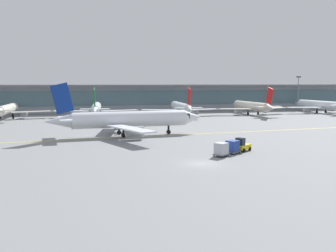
{
  "coord_description": "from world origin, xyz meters",
  "views": [
    {
      "loc": [
        -15.31,
        -45.82,
        10.41
      ],
      "look_at": [
        -0.44,
        16.83,
        3.0
      ],
      "focal_mm": 40.83,
      "sensor_mm": 36.0,
      "label": 1
    }
  ],
  "objects_px": {
    "gate_airplane_1": "(7,109)",
    "taxiing_regional_jet": "(128,120)",
    "baggage_tug": "(242,145)",
    "cargo_dolly_trailing": "(221,149)",
    "cargo_dolly_lead": "(232,147)",
    "gate_airplane_3": "(181,107)",
    "gate_airplane_5": "(319,105)",
    "gate_airplane_2": "(96,108)",
    "apron_light_mast_1": "(298,91)",
    "gate_airplane_4": "(251,106)"
  },
  "relations": [
    {
      "from": "gate_airplane_1",
      "to": "taxiing_regional_jet",
      "type": "height_order",
      "value": "taxiing_regional_jet"
    },
    {
      "from": "baggage_tug",
      "to": "cargo_dolly_trailing",
      "type": "relative_size",
      "value": 1.11
    },
    {
      "from": "cargo_dolly_trailing",
      "to": "cargo_dolly_lead",
      "type": "bearing_deg",
      "value": -0.0
    },
    {
      "from": "taxiing_regional_jet",
      "to": "cargo_dolly_lead",
      "type": "height_order",
      "value": "taxiing_regional_jet"
    },
    {
      "from": "gate_airplane_3",
      "to": "taxiing_regional_jet",
      "type": "distance_m",
      "value": 45.54
    },
    {
      "from": "gate_airplane_5",
      "to": "gate_airplane_1",
      "type": "bearing_deg",
      "value": 84.11
    },
    {
      "from": "gate_airplane_2",
      "to": "cargo_dolly_trailing",
      "type": "xyz_separation_m",
      "value": [
        14.18,
        -65.43,
        -1.63
      ]
    },
    {
      "from": "gate_airplane_5",
      "to": "cargo_dolly_lead",
      "type": "distance_m",
      "value": 86.35
    },
    {
      "from": "gate_airplane_1",
      "to": "apron_light_mast_1",
      "type": "xyz_separation_m",
      "value": [
        101.52,
        13.5,
        4.38
      ]
    },
    {
      "from": "gate_airplane_1",
      "to": "gate_airplane_5",
      "type": "height_order",
      "value": "gate_airplane_5"
    },
    {
      "from": "gate_airplane_2",
      "to": "baggage_tug",
      "type": "relative_size",
      "value": 9.22
    },
    {
      "from": "gate_airplane_4",
      "to": "gate_airplane_3",
      "type": "bearing_deg",
      "value": 86.28
    },
    {
      "from": "baggage_tug",
      "to": "gate_airplane_4",
      "type": "bearing_deg",
      "value": 29.06
    },
    {
      "from": "cargo_dolly_lead",
      "to": "gate_airplane_2",
      "type": "bearing_deg",
      "value": 70.31
    },
    {
      "from": "gate_airplane_1",
      "to": "gate_airplane_5",
      "type": "bearing_deg",
      "value": -88.93
    },
    {
      "from": "baggage_tug",
      "to": "cargo_dolly_lead",
      "type": "bearing_deg",
      "value": 180.0
    },
    {
      "from": "gate_airplane_3",
      "to": "cargo_dolly_trailing",
      "type": "xyz_separation_m",
      "value": [
        -11.63,
        -64.1,
        -1.63
      ]
    },
    {
      "from": "cargo_dolly_lead",
      "to": "baggage_tug",
      "type": "bearing_deg",
      "value": -0.0
    },
    {
      "from": "gate_airplane_2",
      "to": "gate_airplane_4",
      "type": "height_order",
      "value": "same"
    },
    {
      "from": "gate_airplane_1",
      "to": "apron_light_mast_1",
      "type": "bearing_deg",
      "value": -80.25
    },
    {
      "from": "cargo_dolly_lead",
      "to": "gate_airplane_4",
      "type": "bearing_deg",
      "value": 28.01
    },
    {
      "from": "gate_airplane_4",
      "to": "gate_airplane_5",
      "type": "bearing_deg",
      "value": -90.81
    },
    {
      "from": "gate_airplane_1",
      "to": "cargo_dolly_trailing",
      "type": "xyz_separation_m",
      "value": [
        39.2,
        -67.04,
        -1.57
      ]
    },
    {
      "from": "gate_airplane_3",
      "to": "gate_airplane_4",
      "type": "height_order",
      "value": "same"
    },
    {
      "from": "gate_airplane_1",
      "to": "baggage_tug",
      "type": "distance_m",
      "value": 77.5
    },
    {
      "from": "taxiing_regional_jet",
      "to": "baggage_tug",
      "type": "xyz_separation_m",
      "value": [
        14.53,
        -20.91,
        -2.22
      ]
    },
    {
      "from": "gate_airplane_3",
      "to": "gate_airplane_4",
      "type": "xyz_separation_m",
      "value": [
        23.56,
        -0.13,
        0.0
      ]
    },
    {
      "from": "gate_airplane_3",
      "to": "baggage_tug",
      "type": "bearing_deg",
      "value": 176.55
    },
    {
      "from": "gate_airplane_5",
      "to": "cargo_dolly_lead",
      "type": "xyz_separation_m",
      "value": [
        -58.49,
        -63.5,
        -1.63
      ]
    },
    {
      "from": "gate_airplane_3",
      "to": "cargo_dolly_lead",
      "type": "height_order",
      "value": "gate_airplane_3"
    },
    {
      "from": "gate_airplane_5",
      "to": "taxiing_regional_jet",
      "type": "height_order",
      "value": "taxiing_regional_jet"
    },
    {
      "from": "gate_airplane_4",
      "to": "gate_airplane_5",
      "type": "height_order",
      "value": "same"
    },
    {
      "from": "baggage_tug",
      "to": "apron_light_mast_1",
      "type": "height_order",
      "value": "apron_light_mast_1"
    },
    {
      "from": "gate_airplane_4",
      "to": "gate_airplane_1",
      "type": "bearing_deg",
      "value": 84.24
    },
    {
      "from": "gate_airplane_2",
      "to": "baggage_tug",
      "type": "bearing_deg",
      "value": -158.74
    },
    {
      "from": "gate_airplane_2",
      "to": "taxiing_regional_jet",
      "type": "bearing_deg",
      "value": -169.68
    },
    {
      "from": "gate_airplane_3",
      "to": "taxiing_regional_jet",
      "type": "height_order",
      "value": "taxiing_regional_jet"
    },
    {
      "from": "gate_airplane_4",
      "to": "apron_light_mast_1",
      "type": "relative_size",
      "value": 2.14
    },
    {
      "from": "gate_airplane_4",
      "to": "taxiing_regional_jet",
      "type": "height_order",
      "value": "taxiing_regional_jet"
    },
    {
      "from": "gate_airplane_5",
      "to": "apron_light_mast_1",
      "type": "distance_m",
      "value": 16.09
    },
    {
      "from": "gate_airplane_5",
      "to": "cargo_dolly_lead",
      "type": "relative_size",
      "value": 10.27
    },
    {
      "from": "gate_airplane_1",
      "to": "gate_airplane_5",
      "type": "xyz_separation_m",
      "value": [
        100.07,
        -1.93,
        0.06
      ]
    },
    {
      "from": "gate_airplane_3",
      "to": "gate_airplane_5",
      "type": "relative_size",
      "value": 1.0
    },
    {
      "from": "gate_airplane_1",
      "to": "gate_airplane_2",
      "type": "distance_m",
      "value": 25.08
    },
    {
      "from": "gate_airplane_4",
      "to": "gate_airplane_5",
      "type": "distance_m",
      "value": 25.69
    },
    {
      "from": "gate_airplane_1",
      "to": "cargo_dolly_lead",
      "type": "relative_size",
      "value": 10.02
    },
    {
      "from": "gate_airplane_4",
      "to": "cargo_dolly_lead",
      "type": "height_order",
      "value": "gate_airplane_4"
    },
    {
      "from": "taxiing_regional_jet",
      "to": "apron_light_mast_1",
      "type": "height_order",
      "value": "apron_light_mast_1"
    },
    {
      "from": "gate_airplane_2",
      "to": "gate_airplane_1",
      "type": "bearing_deg",
      "value": 90.84
    },
    {
      "from": "gate_airplane_5",
      "to": "baggage_tug",
      "type": "relative_size",
      "value": 9.22
    }
  ]
}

